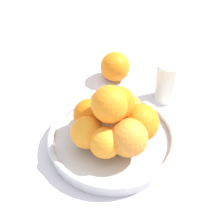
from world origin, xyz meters
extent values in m
plane|color=silver|center=(0.00, 0.00, 0.00)|extent=(4.00, 4.00, 0.00)
cylinder|color=silver|center=(0.00, 0.00, 0.01)|extent=(0.28, 0.28, 0.02)
torus|color=silver|center=(0.00, 0.00, 0.03)|extent=(0.29, 0.29, 0.01)
sphere|color=orange|center=(-0.06, -0.02, 0.08)|extent=(0.08, 0.08, 0.08)
sphere|color=orange|center=(-0.02, -0.06, 0.07)|extent=(0.07, 0.07, 0.07)
sphere|color=orange|center=(0.04, -0.05, 0.07)|extent=(0.07, 0.07, 0.07)
sphere|color=orange|center=(0.06, -0.01, 0.07)|extent=(0.07, 0.07, 0.07)
sphere|color=orange|center=(0.04, 0.05, 0.07)|extent=(0.07, 0.07, 0.07)
sphere|color=orange|center=(-0.01, 0.06, 0.07)|extent=(0.07, 0.07, 0.07)
sphere|color=orange|center=(-0.05, 0.03, 0.08)|extent=(0.08, 0.08, 0.08)
sphere|color=orange|center=(0.00, 0.01, 0.13)|extent=(0.08, 0.08, 0.08)
sphere|color=orange|center=(-0.01, -0.01, 0.13)|extent=(0.07, 0.07, 0.07)
sphere|color=orange|center=(0.09, -0.23, 0.04)|extent=(0.08, 0.08, 0.08)
cylinder|color=silver|center=(-0.06, -0.20, 0.05)|extent=(0.06, 0.06, 0.11)
camera|label=1|loc=(-0.22, 0.52, 0.64)|focal=60.00mm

